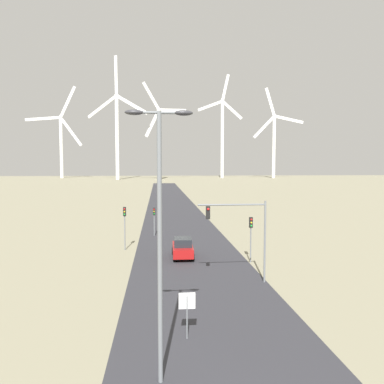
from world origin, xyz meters
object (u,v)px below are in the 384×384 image
at_px(traffic_light_post_near_left, 125,219).
at_px(wind_turbine_right, 222,132).
at_px(streetlamp, 160,217).
at_px(car_approaching, 183,248).
at_px(wind_turbine_left, 117,128).
at_px(traffic_light_post_near_right, 251,229).
at_px(wind_turbine_center, 159,136).
at_px(wind_turbine_far_left, 61,139).
at_px(traffic_light_post_mid_left, 154,215).
at_px(wind_turbine_far_right, 274,139).
at_px(stop_sign_near, 187,307).
at_px(traffic_light_mast_overhead, 241,224).

height_order(traffic_light_post_near_left, wind_turbine_right, wind_turbine_right).
xyz_separation_m(streetlamp, car_approaching, (2.14, 19.50, -5.53)).
xyz_separation_m(traffic_light_post_near_left, car_approaching, (5.51, -3.56, -2.23)).
distance_m(traffic_light_post_near_left, wind_turbine_left, 192.98).
relative_size(traffic_light_post_near_right, wind_turbine_center, 0.07).
relative_size(traffic_light_post_near_left, wind_turbine_far_left, 0.07).
height_order(wind_turbine_far_left, wind_turbine_center, wind_turbine_far_left).
height_order(streetlamp, wind_turbine_center, wind_turbine_center).
bearing_deg(wind_turbine_far_left, traffic_light_post_near_right, -72.35).
height_order(traffic_light_post_near_left, wind_turbine_center, wind_turbine_center).
height_order(streetlamp, wind_turbine_far_left, wind_turbine_far_left).
relative_size(streetlamp, wind_turbine_right, 0.15).
xyz_separation_m(traffic_light_post_near_left, traffic_light_post_mid_left, (2.82, 7.39, -0.67)).
height_order(car_approaching, wind_turbine_far_right, wind_turbine_far_right).
distance_m(stop_sign_near, traffic_light_mast_overhead, 9.80).
bearing_deg(wind_turbine_far_left, traffic_light_post_near_left, -74.57).
distance_m(stop_sign_near, traffic_light_post_mid_left, 27.01).
relative_size(streetlamp, traffic_light_post_near_left, 2.42).
distance_m(streetlamp, wind_turbine_left, 215.66).
bearing_deg(traffic_light_mast_overhead, wind_turbine_right, 80.57).
height_order(traffic_light_post_near_left, traffic_light_post_near_right, traffic_light_post_near_left).
height_order(traffic_light_post_mid_left, wind_turbine_center, wind_turbine_center).
relative_size(streetlamp, wind_turbine_far_right, 0.17).
height_order(wind_turbine_right, wind_turbine_far_right, wind_turbine_right).
height_order(stop_sign_near, wind_turbine_right, wind_turbine_right).
distance_m(streetlamp, traffic_light_post_near_right, 19.32).
xyz_separation_m(traffic_light_post_near_right, wind_turbine_right, (35.15, 218.75, 27.93)).
bearing_deg(traffic_light_mast_overhead, traffic_light_post_near_right, 69.17).
height_order(traffic_light_post_near_left, traffic_light_mast_overhead, traffic_light_mast_overhead).
xyz_separation_m(traffic_light_mast_overhead, wind_turbine_right, (37.23, 224.22, 26.59)).
height_order(streetlamp, stop_sign_near, streetlamp).
relative_size(traffic_light_mast_overhead, wind_turbine_right, 0.09).
height_order(traffic_light_mast_overhead, wind_turbine_left, wind_turbine_left).
xyz_separation_m(stop_sign_near, car_approaching, (0.84, 15.98, -0.68)).
distance_m(traffic_light_post_mid_left, wind_turbine_left, 186.16).
height_order(wind_turbine_left, wind_turbine_far_right, wind_turbine_left).
xyz_separation_m(stop_sign_near, wind_turbine_far_right, (76.13, 228.60, 24.31)).
distance_m(traffic_light_post_mid_left, wind_turbine_center, 185.18).
xyz_separation_m(streetlamp, traffic_light_mast_overhead, (5.81, 11.81, -2.21)).
relative_size(streetlamp, wind_turbine_center, 0.18).
relative_size(traffic_light_post_near_left, traffic_light_mast_overhead, 0.73).
bearing_deg(traffic_light_post_mid_left, wind_turbine_left, 97.38).
distance_m(car_approaching, wind_turbine_center, 196.24).
height_order(traffic_light_mast_overhead, wind_turbine_right, wind_turbine_right).
height_order(traffic_light_post_near_left, traffic_light_post_mid_left, traffic_light_post_near_left).
distance_m(wind_turbine_far_left, wind_turbine_center, 73.16).
bearing_deg(streetlamp, car_approaching, 83.74).
bearing_deg(wind_turbine_far_right, wind_turbine_far_left, 174.27).
bearing_deg(traffic_light_post_near_left, wind_turbine_far_right, 68.87).
xyz_separation_m(car_approaching, wind_turbine_far_right, (75.29, 212.62, 24.99)).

